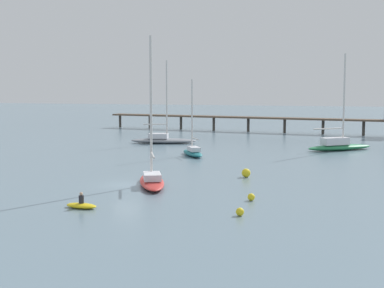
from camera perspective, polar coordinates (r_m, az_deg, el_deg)
name	(u,v)px	position (r m, az deg, el deg)	size (l,w,h in m)	color
ground_plane	(127,185)	(48.69, -6.70, -4.16)	(400.00, 400.00, 0.00)	slate
pier	(304,115)	(101.84, 11.42, 2.97)	(57.15, 10.10, 6.69)	brown
sailboat_green	(339,144)	(76.49, 14.75, -0.04)	(9.08, 7.80, 12.75)	#287F4C
sailboat_red	(152,177)	(48.06, -4.12, -3.41)	(5.20, 8.53, 12.77)	red
sailboat_gray	(163,139)	(83.25, -3.00, 0.53)	(10.19, 4.65, 12.27)	gray
sailboat_teal	(193,151)	(68.08, 0.09, -0.71)	(4.70, 6.28, 9.30)	#1E727A
dinghy_yellow	(81,205)	(39.97, -11.23, -6.13)	(2.44, 1.29, 1.14)	yellow
mooring_buoy_outer	(251,197)	(41.94, 6.07, -5.41)	(0.55, 0.55, 0.55)	yellow
mooring_buoy_inner	(246,173)	(52.46, 5.55, -2.96)	(0.82, 0.82, 0.82)	yellow
mooring_buoy_far	(240,212)	(37.05, 4.92, -6.92)	(0.55, 0.55, 0.55)	yellow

